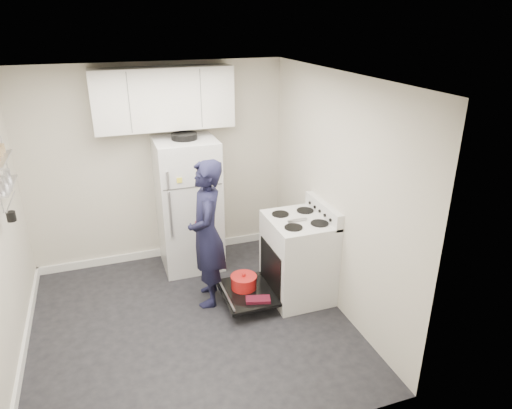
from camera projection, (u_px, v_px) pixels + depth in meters
name	position (u px, v px, depth m)	size (l,w,h in m)	color
room	(180.00, 218.00, 4.32)	(3.21, 3.21, 2.51)	black
electric_range	(297.00, 258.00, 5.10)	(0.66, 0.76, 1.10)	silver
open_oven_door	(246.00, 288.00, 5.06)	(0.55, 0.70, 0.23)	black
refrigerator	(189.00, 204.00, 5.62)	(0.72, 0.74, 1.72)	silver
upper_cabinets	(164.00, 98.00, 5.23)	(1.60, 0.33, 0.70)	silver
wall_shelf_rack	(2.00, 173.00, 4.08)	(0.14, 0.60, 0.61)	#B2B2B7
person	(207.00, 234.00, 4.87)	(0.60, 0.39, 1.64)	black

